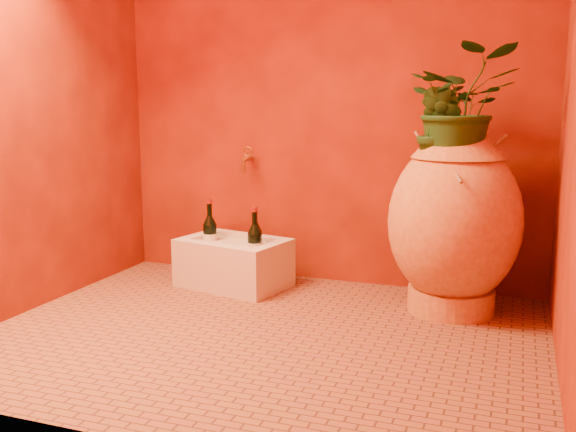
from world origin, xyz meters
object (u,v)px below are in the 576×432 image
at_px(wine_bottle_b, 255,243).
at_px(wine_bottle_c, 255,245).
at_px(wall_tap, 247,158).
at_px(amphora, 454,221).
at_px(wine_bottle_a, 210,236).
at_px(stone_basin, 234,264).

height_order(wine_bottle_b, wine_bottle_c, wine_bottle_c).
relative_size(wine_bottle_c, wall_tap, 2.19).
bearing_deg(wine_bottle_b, wall_tap, 121.95).
distance_m(amphora, wine_bottle_c, 1.08).
bearing_deg(wall_tap, wine_bottle_c, -60.57).
xyz_separation_m(wine_bottle_a, wall_tap, (0.16, 0.19, 0.45)).
distance_m(wine_bottle_c, wall_tap, 0.58).
xyz_separation_m(stone_basin, wall_tap, (-0.02, 0.24, 0.59)).
relative_size(wine_bottle_a, wall_tap, 2.26).
bearing_deg(amphora, wine_bottle_c, -177.86).
bearing_deg(wine_bottle_b, amphora, -1.58).
height_order(wine_bottle_a, wine_bottle_b, wine_bottle_a).
bearing_deg(wine_bottle_c, wine_bottle_a, 160.47).
bearing_deg(wine_bottle_c, stone_basin, 155.67).
distance_m(amphora, stone_basin, 1.27).
relative_size(amphora, wine_bottle_b, 2.89).
distance_m(stone_basin, wall_tap, 0.64).
distance_m(stone_basin, wine_bottle_b, 0.19).
distance_m(amphora, wine_bottle_a, 1.41).
bearing_deg(stone_basin, wine_bottle_c, -24.33).
relative_size(amphora, stone_basin, 1.42).
height_order(wine_bottle_a, wall_tap, wall_tap).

